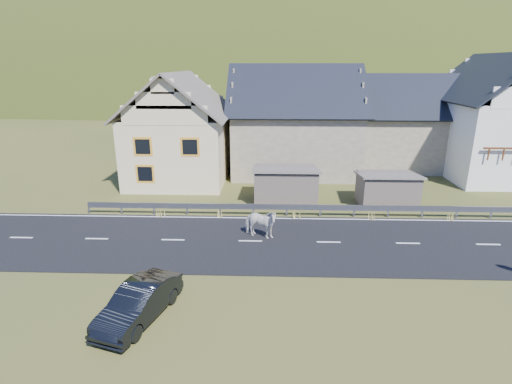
{
  "coord_description": "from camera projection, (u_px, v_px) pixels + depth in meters",
  "views": [
    {
      "loc": [
        -3.06,
        -18.68,
        8.69
      ],
      "look_at": [
        -3.79,
        2.3,
        1.95
      ],
      "focal_mm": 28.0,
      "sensor_mm": 36.0,
      "label": 1
    }
  ],
  "objects": [
    {
      "name": "lane_markings",
      "position": [
        329.0,
        242.0,
        20.32
      ],
      "size": [
        60.0,
        6.6,
        0.01
      ],
      "primitive_type": "cube",
      "color": "silver",
      "rests_on": "road"
    },
    {
      "name": "ground",
      "position": [
        329.0,
        243.0,
        20.34
      ],
      "size": [
        160.0,
        160.0,
        0.0
      ],
      "primitive_type": "plane",
      "color": "#3D441C",
      "rests_on": "ground"
    },
    {
      "name": "shed_right",
      "position": [
        387.0,
        190.0,
        25.59
      ],
      "size": [
        3.8,
        2.9,
        2.2
      ],
      "primitive_type": "cube",
      "color": "#706256",
      "rests_on": "ground"
    },
    {
      "name": "horse",
      "position": [
        260.0,
        223.0,
        20.63
      ],
      "size": [
        1.53,
        2.1,
        1.62
      ],
      "primitive_type": "imported",
      "rotation": [
        0.0,
        0.0,
        1.18
      ],
      "color": "silver",
      "rests_on": "road"
    },
    {
      "name": "mountain",
      "position": [
        286.0,
        125.0,
        197.55
      ],
      "size": [
        440.0,
        280.0,
        260.0
      ],
      "primitive_type": "ellipsoid",
      "color": "#243612",
      "rests_on": "ground"
    },
    {
      "name": "conifer_patch",
      "position": [
        105.0,
        73.0,
        124.98
      ],
      "size": [
        76.0,
        50.0,
        28.0
      ],
      "primitive_type": "ellipsoid",
      "color": "black",
      "rests_on": "ground"
    },
    {
      "name": "house_white",
      "position": [
        498.0,
        112.0,
        31.61
      ],
      "size": [
        8.8,
        10.8,
        9.7
      ],
      "color": "white",
      "rests_on": "ground"
    },
    {
      "name": "house_cream",
      "position": [
        180.0,
        123.0,
        30.75
      ],
      "size": [
        7.8,
        9.8,
        8.3
      ],
      "color": "beige",
      "rests_on": "ground"
    },
    {
      "name": "house_stone_b",
      "position": [
        408.0,
        117.0,
        34.92
      ],
      "size": [
        9.8,
        8.8,
        8.1
      ],
      "color": "tan",
      "rests_on": "ground"
    },
    {
      "name": "house_stone_a",
      "position": [
        295.0,
        115.0,
        33.22
      ],
      "size": [
        10.8,
        9.8,
        8.9
      ],
      "color": "tan",
      "rests_on": "ground"
    },
    {
      "name": "road",
      "position": [
        329.0,
        242.0,
        20.33
      ],
      "size": [
        60.0,
        7.0,
        0.04
      ],
      "primitive_type": "cube",
      "color": "black",
      "rests_on": "ground"
    },
    {
      "name": "car",
      "position": [
        139.0,
        303.0,
        14.11
      ],
      "size": [
        2.45,
        4.15,
        1.29
      ],
      "primitive_type": "imported",
      "rotation": [
        0.0,
        0.0,
        -0.3
      ],
      "color": "black",
      "rests_on": "ground"
    },
    {
      "name": "shed_left",
      "position": [
        285.0,
        185.0,
        26.25
      ],
      "size": [
        4.3,
        3.3,
        2.4
      ],
      "primitive_type": "cube",
      "color": "#706256",
      "rests_on": "ground"
    },
    {
      "name": "guardrail",
      "position": [
        321.0,
        208.0,
        23.67
      ],
      "size": [
        28.1,
        0.09,
        0.75
      ],
      "color": "#93969B",
      "rests_on": "ground"
    }
  ]
}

